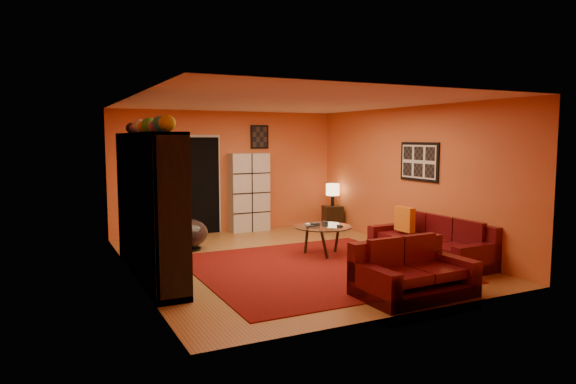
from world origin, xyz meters
name	(u,v)px	position (x,y,z in m)	size (l,w,h in m)	color
floor	(289,260)	(0.00, 0.00, 0.00)	(6.00, 6.00, 0.00)	brown
ceiling	(289,102)	(0.00, 0.00, 2.60)	(6.00, 6.00, 0.00)	white
wall_back	(228,172)	(0.00, 3.00, 1.30)	(6.00, 6.00, 0.00)	#D45D2E
wall_front	(406,203)	(0.00, -3.00, 1.30)	(6.00, 6.00, 0.00)	#D45D2E
wall_left	(132,189)	(-2.50, 0.00, 1.30)	(6.00, 6.00, 0.00)	#D45D2E
wall_right	(409,177)	(2.50, 0.00, 1.30)	(6.00, 6.00, 0.00)	#D45D2E
rug	(314,268)	(0.10, -0.70, 0.01)	(3.60, 3.60, 0.01)	#560B09
doorway	(197,186)	(-0.70, 2.96, 1.02)	(0.95, 0.10, 2.04)	black
wall_art_right	(419,162)	(2.48, -0.30, 1.60)	(0.03, 1.00, 0.70)	black
wall_art_back	(260,137)	(0.75, 2.98, 2.05)	(0.42, 0.03, 0.52)	black
entertainment_unit	(149,205)	(-2.27, 0.00, 1.05)	(0.45, 3.00, 2.10)	black
tv	(152,210)	(-2.23, 0.05, 0.97)	(0.11, 0.88, 0.50)	black
sofa	(433,243)	(2.14, -1.10, 0.29)	(0.96, 2.21, 0.85)	#45090E
loveseat	(410,273)	(0.56, -2.42, 0.29)	(1.50, 0.94, 0.85)	#45090E
throw_pillow	(405,219)	(1.95, -0.58, 0.63)	(0.12, 0.42, 0.42)	orange
coffee_table	(323,229)	(0.68, 0.04, 0.46)	(1.00, 1.00, 0.50)	silver
storage_cabinet	(249,192)	(0.42, 2.80, 0.85)	(0.85, 0.38, 1.70)	beige
bowl_chair	(189,233)	(-1.30, 1.47, 0.30)	(0.69, 0.69, 0.56)	black
side_table	(332,217)	(2.25, 2.31, 0.25)	(0.40, 0.40, 0.50)	black
table_lamp	(333,190)	(2.25, 2.31, 0.86)	(0.30, 0.30, 0.50)	black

